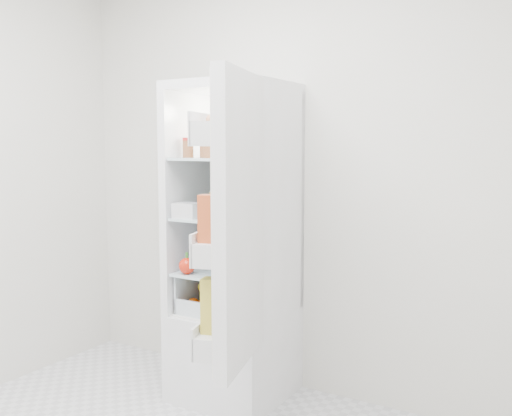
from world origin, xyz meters
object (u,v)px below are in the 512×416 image
Objects in this scene: refrigerator at (238,282)px; red_cabbage at (240,255)px; fridge_door at (234,227)px; mushroom_bowl at (221,259)px.

refrigerator is 9.98× the size of red_cabbage.
refrigerator is 1.38× the size of fridge_door.
refrigerator is at bearing -1.76° from mushroom_bowl.
red_cabbage is at bearing -47.62° from refrigerator.
mushroom_bowl is at bearing 160.03° from red_cabbage.
red_cabbage is 0.14× the size of fridge_door.
refrigerator reaches higher than mushroom_bowl.
refrigerator is 0.19m from red_cabbage.
fridge_door reaches higher than red_cabbage.
mushroom_bowl is (-0.12, 0.00, 0.12)m from refrigerator.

